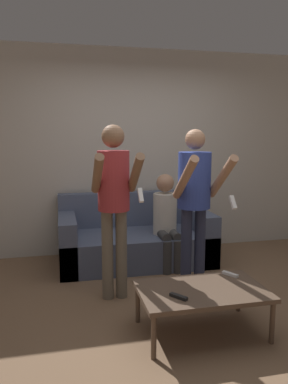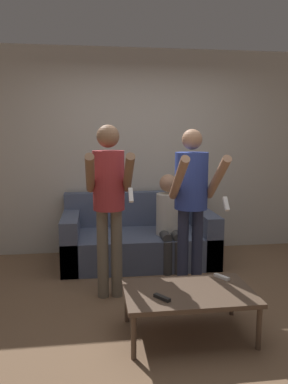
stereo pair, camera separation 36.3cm
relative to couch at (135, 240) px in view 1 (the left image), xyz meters
The scene contains 9 objects.
ground_plane 1.41m from the couch, 86.02° to the right, with size 14.00×14.00×0.00m, color brown.
wall_back 1.19m from the couch, 79.05° to the left, with size 6.40×0.06×2.70m.
couch is the anchor object (origin of this frame).
person_standing_left 1.34m from the couch, 111.44° to the right, with size 0.42×0.61×1.68m.
person_standing_right 1.33m from the couch, 68.63° to the right, with size 0.44×0.70×1.64m.
person_seated 0.53m from the couch, 36.23° to the right, with size 0.29×0.52×1.12m.
coffee_table 1.82m from the couch, 84.16° to the right, with size 1.02×0.63×0.37m.
remote_near 1.94m from the couch, 91.53° to the right, with size 0.12×0.14×0.02m.
remote_far 1.69m from the couch, 71.69° to the right, with size 0.11×0.15×0.02m.
Camera 1 is at (-0.99, -3.09, 1.59)m, focal length 35.00 mm.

